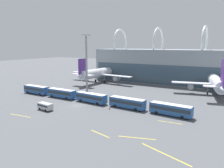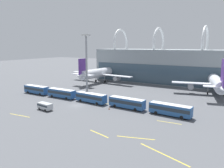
{
  "view_description": "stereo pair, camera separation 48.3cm",
  "coord_description": "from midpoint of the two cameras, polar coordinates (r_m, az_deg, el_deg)",
  "views": [
    {
      "loc": [
        45.39,
        -54.27,
        19.65
      ],
      "look_at": [
        0.76,
        21.63,
        4.0
      ],
      "focal_mm": 35.0,
      "sensor_mm": 36.0,
      "label": 1
    },
    {
      "loc": [
        45.8,
        -54.02,
        19.65
      ],
      "look_at": [
        0.76,
        21.63,
        4.0
      ],
      "focal_mm": 35.0,
      "sensor_mm": 36.0,
      "label": 2
    }
  ],
  "objects": [
    {
      "name": "airliner_at_gate_near",
      "position": [
        117.49,
        -2.77,
        2.98
      ],
      "size": [
        38.6,
        38.88,
        13.4
      ],
      "rotation": [
        0.0,
        0.0,
        1.49
      ],
      "color": "silver",
      "rests_on": "ground_plane"
    },
    {
      "name": "lane_stripe_2",
      "position": [
        50.49,
        -3.15,
        -12.84
      ],
      "size": [
        6.03,
        1.82,
        0.01
      ],
      "primitive_type": "cube",
      "rotation": [
        0.0,
        0.0,
        -0.26
      ],
      "color": "yellow",
      "rests_on": "ground_plane"
    },
    {
      "name": "lane_stripe_4",
      "position": [
        67.81,
        -22.75,
        -7.57
      ],
      "size": [
        7.77,
        1.03,
        0.01
      ],
      "primitive_type": "cube",
      "rotation": [
        0.0,
        0.0,
        0.1
      ],
      "color": "yellow",
      "rests_on": "ground_plane"
    },
    {
      "name": "floodlight_mast",
      "position": [
        87.7,
        -6.53,
        6.65
      ],
      "size": [
        2.51,
        2.51,
        23.91
      ],
      "color": "gray",
      "rests_on": "ground_plane"
    },
    {
      "name": "lane_stripe_0",
      "position": [
        59.14,
        14.92,
        -9.67
      ],
      "size": [
        6.28,
        0.7,
        0.01
      ],
      "primitive_type": "cube",
      "rotation": [
        0.0,
        0.0,
        0.07
      ],
      "color": "yellow",
      "rests_on": "ground_plane"
    },
    {
      "name": "shuttle_bus_4",
      "position": [
        64.16,
        15.17,
        -6.31
      ],
      "size": [
        12.14,
        3.72,
        3.29
      ],
      "rotation": [
        0.0,
        0.0,
        -0.08
      ],
      "color": "#285693",
      "rests_on": "ground_plane"
    },
    {
      "name": "airliner_at_gate_far",
      "position": [
        96.54,
        25.71,
        0.46
      ],
      "size": [
        34.08,
        36.28,
        15.08
      ],
      "rotation": [
        0.0,
        0.0,
        1.79
      ],
      "color": "silver",
      "rests_on": "ground_plane"
    },
    {
      "name": "lane_stripe_1",
      "position": [
        43.07,
        13.51,
        -17.36
      ],
      "size": [
        10.58,
        4.15,
        0.01
      ],
      "primitive_type": "cube",
      "rotation": [
        0.0,
        0.0,
        -0.36
      ],
      "color": "yellow",
      "rests_on": "ground_plane"
    },
    {
      "name": "shuttle_bus_1",
      "position": [
        84.76,
        -12.9,
        -2.24
      ],
      "size": [
        11.99,
        2.99,
        3.29
      ],
      "rotation": [
        0.0,
        0.0,
        -0.01
      ],
      "color": "#285693",
      "rests_on": "ground_plane"
    },
    {
      "name": "shuttle_bus_0",
      "position": [
        94.64,
        -19.03,
        -1.27
      ],
      "size": [
        12.02,
        3.07,
        3.29
      ],
      "rotation": [
        0.0,
        0.0,
        -0.02
      ],
      "color": "#285693",
      "rests_on": "ground_plane"
    },
    {
      "name": "shuttle_bus_3",
      "position": [
        69.15,
        4.1,
        -4.79
      ],
      "size": [
        12.11,
        3.52,
        3.29
      ],
      "rotation": [
        0.0,
        0.0,
        -0.06
      ],
      "color": "#285693",
      "rests_on": "ground_plane"
    },
    {
      "name": "service_van_foreground",
      "position": [
        70.52,
        -16.93,
        -5.47
      ],
      "size": [
        5.41,
        2.71,
        2.15
      ],
      "rotation": [
        0.0,
        0.0,
        3.03
      ],
      "color": "#B2B7BC",
      "rests_on": "ground_plane"
    },
    {
      "name": "ground_plane",
      "position": [
        73.46,
        -9.03,
        -5.56
      ],
      "size": [
        440.0,
        440.0,
        0.0
      ],
      "primitive_type": "plane",
      "color": "#515459"
    },
    {
      "name": "lane_stripe_5",
      "position": [
        74.9,
        -1.59,
        -5.13
      ],
      "size": [
        10.74,
        0.47,
        0.01
      ],
      "primitive_type": "cube",
      "rotation": [
        0.0,
        0.0,
        0.02
      ],
      "color": "yellow",
      "rests_on": "ground_plane"
    },
    {
      "name": "traffic_cone_0",
      "position": [
        68.22,
        -0.55,
        -6.36
      ],
      "size": [
        0.53,
        0.53,
        0.71
      ],
      "color": "black",
      "rests_on": "ground_plane"
    },
    {
      "name": "lane_stripe_3",
      "position": [
        48.64,
        6.51,
        -13.81
      ],
      "size": [
        7.95,
        2.62,
        0.01
      ],
      "primitive_type": "cube",
      "rotation": [
        0.0,
        0.0,
        0.29
      ],
      "color": "yellow",
      "rests_on": "ground_plane"
    },
    {
      "name": "shuttle_bus_2",
      "position": [
        76.0,
        -5.34,
        -3.44
      ],
      "size": [
        12.14,
        3.72,
        3.29
      ],
      "rotation": [
        0.0,
        0.0,
        -0.08
      ],
      "color": "#285693",
      "rests_on": "ground_plane"
    }
  ]
}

